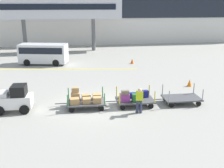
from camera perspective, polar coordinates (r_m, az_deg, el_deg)
The scene contains 12 objects.
ground_plane at distance 16.44m, azimuth -4.23°, elevation -4.55°, with size 120.00×120.00×0.00m, color #9E9B91.
apron_lead_line at distance 25.89m, azimuth -12.89°, elevation 3.14°, with size 16.42×0.20×0.01m, color yellow.
terminal_building at distance 41.26m, azimuth -7.70°, elevation 15.29°, with size 62.69×2.51×9.75m.
jet_bridge at distance 35.37m, azimuth -14.49°, elevation 15.55°, with size 18.18×3.00×6.79m.
baggage_tug at distance 16.23m, azimuth -20.58°, elevation -3.09°, with size 2.14×1.29×1.58m.
baggage_cart_lead at distance 15.86m, azimuth -5.87°, elevation -3.40°, with size 3.02×1.48×1.21m.
baggage_cart_middle at distance 16.15m, azimuth 4.62°, elevation -3.02°, with size 3.02×1.48×1.11m.
baggage_cart_tail at distance 17.09m, azimuth 14.88°, elevation -3.00°, with size 3.02×1.48×1.10m.
baggage_handler at distance 14.93m, azimuth 5.98°, elevation -3.31°, with size 0.48×0.49×1.56m.
shuttle_van at distance 28.15m, azimuth -14.69°, elevation 6.67°, with size 5.10×2.93×2.10m.
safety_cone_near at distance 27.71m, azimuth 4.41°, elevation 4.99°, with size 0.36×0.36×0.55m, color #EA590F.
safety_cone_far at distance 20.82m, azimuth 16.52°, elevation 0.26°, with size 0.36×0.36×0.55m, color orange.
Camera 1 is at (-1.23, -15.24, 6.04)m, focal length 42.01 mm.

